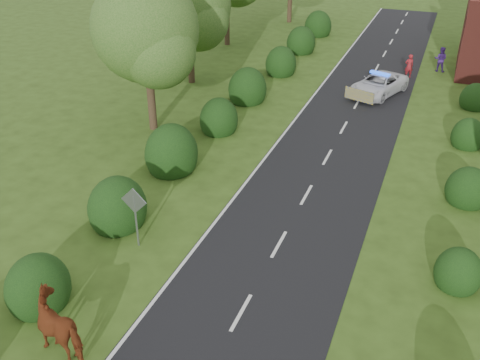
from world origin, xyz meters
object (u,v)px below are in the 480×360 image
at_px(cow, 63,327).
at_px(pedestrian_red, 409,66).
at_px(pedestrian_purple, 441,59).
at_px(road_sign, 135,209).
at_px(police_van, 378,85).

relative_size(cow, pedestrian_red, 1.35).
distance_m(cow, pedestrian_red, 30.51).
bearing_deg(pedestrian_red, pedestrian_purple, -155.96).
bearing_deg(road_sign, police_van, 73.68).
relative_size(cow, pedestrian_purple, 1.26).
bearing_deg(cow, road_sign, -164.26).
bearing_deg(road_sign, pedestrian_red, 73.26).
relative_size(cow, police_van, 0.43).
bearing_deg(pedestrian_purple, road_sign, 77.23).
xyz_separation_m(road_sign, police_van, (5.92, 20.22, -0.98)).
bearing_deg(road_sign, pedestrian_purple, 70.80).
distance_m(police_van, pedestrian_purple, 7.46).
height_order(road_sign, pedestrian_red, road_sign).
bearing_deg(police_van, pedestrian_red, 91.04).
relative_size(road_sign, police_van, 0.48).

